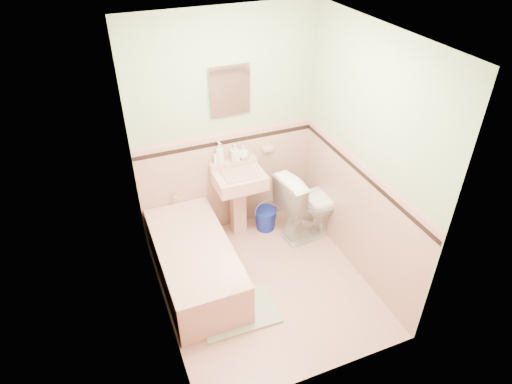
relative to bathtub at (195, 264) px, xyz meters
name	(u,v)px	position (x,y,z in m)	size (l,w,h in m)	color
floor	(265,285)	(0.63, -0.33, -0.23)	(2.20, 2.20, 0.00)	#D79F8C
ceiling	(269,36)	(0.63, -0.33, 2.27)	(2.20, 2.20, 0.00)	white
wall_back	(226,130)	(0.63, 0.77, 1.02)	(2.50, 2.50, 0.00)	beige
wall_front	(331,266)	(0.63, -1.43, 1.02)	(2.50, 2.50, 0.00)	beige
wall_left	(152,209)	(-0.37, -0.33, 1.02)	(2.50, 2.50, 0.00)	beige
wall_right	(365,161)	(1.63, -0.33, 1.02)	(2.50, 2.50, 0.00)	beige
wainscot_back	(228,182)	(0.63, 0.76, 0.38)	(2.00, 2.00, 0.00)	#D9A491
wainscot_front	(322,327)	(0.63, -1.42, 0.38)	(2.00, 2.00, 0.00)	#D9A491
wainscot_left	(163,268)	(-0.36, -0.33, 0.38)	(2.20, 2.20, 0.00)	#D9A491
wainscot_right	(355,217)	(1.62, -0.33, 0.38)	(2.20, 2.20, 0.00)	#D9A491
accent_back	(227,142)	(0.63, 0.75, 0.90)	(2.00, 2.00, 0.00)	black
accent_front	(328,278)	(0.63, -1.41, 0.90)	(2.00, 2.00, 0.00)	black
accent_left	(156,222)	(-0.35, -0.33, 0.89)	(2.20, 2.20, 0.00)	black
accent_right	(361,173)	(1.61, -0.33, 0.89)	(2.20, 2.20, 0.00)	black
cap_back	(226,133)	(0.63, 0.75, 0.99)	(2.00, 2.00, 0.00)	#D7988B
cap_front	(329,268)	(0.63, -1.41, 0.99)	(2.00, 2.00, 0.00)	#D7988B
cap_left	(154,212)	(-0.35, -0.33, 1.00)	(2.20, 2.20, 0.00)	#D7988B
cap_right	(363,164)	(1.61, -0.33, 1.00)	(2.20, 2.20, 0.00)	#D7988B
bathtub	(195,264)	(0.00, 0.00, 0.00)	(0.70, 1.50, 0.45)	#D19C8B
tub_faucet	(174,194)	(0.00, 0.72, 0.41)	(0.04, 0.04, 0.12)	silver
sink	(240,205)	(0.68, 0.53, 0.20)	(0.54, 0.48, 0.84)	#D19C8B
sink_faucet	(234,158)	(0.68, 0.67, 0.72)	(0.02, 0.02, 0.10)	silver
medicine_cabinet	(230,90)	(0.68, 0.74, 1.47)	(0.38, 0.04, 0.48)	white
soap_dish	(268,149)	(1.10, 0.73, 0.72)	(0.12, 0.07, 0.04)	#D19C8B
soap_bottle_left	(219,153)	(0.53, 0.71, 0.80)	(0.10, 0.10, 0.26)	#B2B2B2
soap_bottle_mid	(234,152)	(0.70, 0.71, 0.78)	(0.09, 0.09, 0.20)	#B2B2B2
soap_bottle_right	(243,152)	(0.80, 0.71, 0.76)	(0.13, 0.13, 0.16)	#B2B2B2
tube	(215,159)	(0.48, 0.71, 0.74)	(0.04, 0.04, 0.12)	white
toilet	(313,203)	(1.46, 0.25, 0.20)	(0.47, 0.82, 0.84)	white
bucket	(265,219)	(1.00, 0.52, -0.09)	(0.26, 0.26, 0.26)	#0F2397
bath_mat	(238,313)	(0.24, -0.58, -0.21)	(0.73, 0.48, 0.03)	gray
shoe	(234,320)	(0.16, -0.68, -0.17)	(0.15, 0.07, 0.06)	#BF1E59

